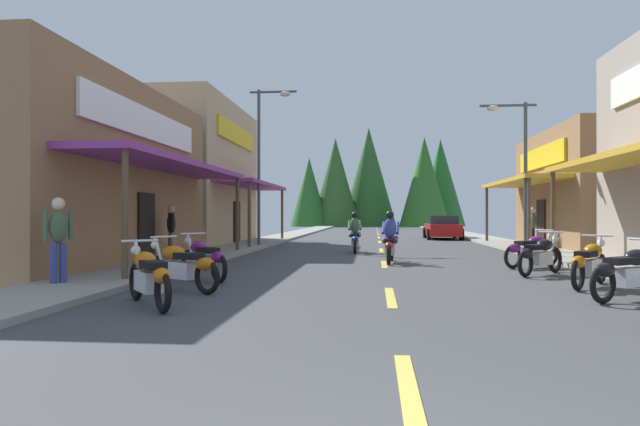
{
  "coord_description": "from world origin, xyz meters",
  "views": [
    {
      "loc": [
        -0.28,
        -2.51,
        1.45
      ],
      "look_at": [
        -2.78,
        22.75,
        1.53
      ],
      "focal_mm": 30.97,
      "sensor_mm": 36.0,
      "label": 1
    }
  ],
  "objects_px": {
    "streetlamp_right": "(516,154)",
    "motorcycle_parked_left_0": "(149,276)",
    "motorcycle_parked_right_4": "(531,250)",
    "motorcycle_parked_left_1": "(181,265)",
    "streetlamp_left": "(265,147)",
    "parked_car_curbside": "(442,227)",
    "motorcycle_parked_left_2": "(203,258)",
    "rider_cruising_trailing": "(355,235)",
    "motorcycle_parked_right_3": "(540,255)",
    "pedestrian_by_shop": "(171,229)",
    "rider_cruising_lead": "(390,241)",
    "pedestrian_strolling": "(533,225)",
    "motorcycle_parked_right_2": "(589,263)",
    "pedestrian_browsing": "(58,235)",
    "motorcycle_parked_right_1": "(629,272)"
  },
  "relations": [
    {
      "from": "streetlamp_right",
      "to": "motorcycle_parked_right_2",
      "type": "relative_size",
      "value": 3.18
    },
    {
      "from": "pedestrian_by_shop",
      "to": "streetlamp_right",
      "type": "bearing_deg",
      "value": 169.18
    },
    {
      "from": "streetlamp_left",
      "to": "streetlamp_right",
      "type": "distance_m",
      "value": 10.5
    },
    {
      "from": "rider_cruising_trailing",
      "to": "streetlamp_right",
      "type": "bearing_deg",
      "value": -90.6
    },
    {
      "from": "motorcycle_parked_right_1",
      "to": "pedestrian_strolling",
      "type": "relative_size",
      "value": 1.02
    },
    {
      "from": "motorcycle_parked_left_2",
      "to": "pedestrian_by_shop",
      "type": "bearing_deg",
      "value": -15.65
    },
    {
      "from": "streetlamp_left",
      "to": "motorcycle_parked_right_2",
      "type": "bearing_deg",
      "value": -54.08
    },
    {
      "from": "pedestrian_by_shop",
      "to": "pedestrian_browsing",
      "type": "distance_m",
      "value": 6.32
    },
    {
      "from": "motorcycle_parked_right_4",
      "to": "parked_car_curbside",
      "type": "height_order",
      "value": "parked_car_curbside"
    },
    {
      "from": "motorcycle_parked_left_1",
      "to": "motorcycle_parked_left_0",
      "type": "bearing_deg",
      "value": 124.8
    },
    {
      "from": "streetlamp_right",
      "to": "pedestrian_browsing",
      "type": "distance_m",
      "value": 16.23
    },
    {
      "from": "motorcycle_parked_left_2",
      "to": "parked_car_curbside",
      "type": "relative_size",
      "value": 0.37
    },
    {
      "from": "motorcycle_parked_right_2",
      "to": "pedestrian_strolling",
      "type": "distance_m",
      "value": 12.29
    },
    {
      "from": "streetlamp_right",
      "to": "motorcycle_parked_left_0",
      "type": "distance_m",
      "value": 16.06
    },
    {
      "from": "motorcycle_parked_right_3",
      "to": "motorcycle_parked_left_0",
      "type": "xyz_separation_m",
      "value": [
        -7.51,
        -5.35,
        0.0
      ]
    },
    {
      "from": "motorcycle_parked_right_2",
      "to": "motorcycle_parked_right_4",
      "type": "xyz_separation_m",
      "value": [
        0.01,
        4.14,
        0.0
      ]
    },
    {
      "from": "motorcycle_parked_right_4",
      "to": "motorcycle_parked_right_3",
      "type": "bearing_deg",
      "value": -134.4
    },
    {
      "from": "streetlamp_right",
      "to": "motorcycle_parked_right_4",
      "type": "height_order",
      "value": "streetlamp_right"
    },
    {
      "from": "motorcycle_parked_right_1",
      "to": "motorcycle_parked_left_0",
      "type": "xyz_separation_m",
      "value": [
        -7.81,
        -1.41,
        0.0
      ]
    },
    {
      "from": "motorcycle_parked_right_4",
      "to": "parked_car_curbside",
      "type": "bearing_deg",
      "value": 55.61
    },
    {
      "from": "rider_cruising_trailing",
      "to": "pedestrian_by_shop",
      "type": "xyz_separation_m",
      "value": [
        -5.51,
        -4.62,
        0.36
      ]
    },
    {
      "from": "pedestrian_by_shop",
      "to": "pedestrian_browsing",
      "type": "height_order",
      "value": "pedestrian_browsing"
    },
    {
      "from": "motorcycle_parked_left_1",
      "to": "motorcycle_parked_left_2",
      "type": "xyz_separation_m",
      "value": [
        -0.12,
        1.74,
        0.0
      ]
    },
    {
      "from": "streetlamp_right",
      "to": "pedestrian_by_shop",
      "type": "bearing_deg",
      "value": -157.28
    },
    {
      "from": "streetlamp_right",
      "to": "rider_cruising_lead",
      "type": "relative_size",
      "value": 2.65
    },
    {
      "from": "motorcycle_parked_right_4",
      "to": "rider_cruising_lead",
      "type": "relative_size",
      "value": 0.84
    },
    {
      "from": "pedestrian_by_shop",
      "to": "parked_car_curbside",
      "type": "xyz_separation_m",
      "value": [
        10.32,
        17.04,
        -0.33
      ]
    },
    {
      "from": "motorcycle_parked_right_3",
      "to": "pedestrian_strolling",
      "type": "height_order",
      "value": "pedestrian_strolling"
    },
    {
      "from": "motorcycle_parked_right_3",
      "to": "parked_car_curbside",
      "type": "relative_size",
      "value": 0.38
    },
    {
      "from": "parked_car_curbside",
      "to": "motorcycle_parked_left_2",
      "type": "bearing_deg",
      "value": 160.75
    },
    {
      "from": "motorcycle_parked_right_2",
      "to": "rider_cruising_trailing",
      "type": "relative_size",
      "value": 0.83
    },
    {
      "from": "motorcycle_parked_left_0",
      "to": "motorcycle_parked_left_1",
      "type": "bearing_deg",
      "value": -34.85
    },
    {
      "from": "streetlamp_right",
      "to": "motorcycle_parked_right_1",
      "type": "bearing_deg",
      "value": -95.15
    },
    {
      "from": "motorcycle_parked_left_2",
      "to": "rider_cruising_lead",
      "type": "distance_m",
      "value": 6.44
    },
    {
      "from": "motorcycle_parked_right_4",
      "to": "motorcycle_parked_left_2",
      "type": "relative_size",
      "value": 1.12
    },
    {
      "from": "motorcycle_parked_left_2",
      "to": "pedestrian_strolling",
      "type": "distance_m",
      "value": 15.58
    },
    {
      "from": "rider_cruising_lead",
      "to": "parked_car_curbside",
      "type": "bearing_deg",
      "value": -7.13
    },
    {
      "from": "motorcycle_parked_right_4",
      "to": "rider_cruising_trailing",
      "type": "relative_size",
      "value": 0.84
    },
    {
      "from": "motorcycle_parked_left_0",
      "to": "pedestrian_browsing",
      "type": "relative_size",
      "value": 0.97
    },
    {
      "from": "rider_cruising_lead",
      "to": "motorcycle_parked_right_4",
      "type": "bearing_deg",
      "value": -101.27
    },
    {
      "from": "parked_car_curbside",
      "to": "rider_cruising_trailing",
      "type": "bearing_deg",
      "value": 159.44
    },
    {
      "from": "motorcycle_parked_right_2",
      "to": "motorcycle_parked_right_3",
      "type": "height_order",
      "value": "same"
    },
    {
      "from": "pedestrian_by_shop",
      "to": "motorcycle_parked_left_0",
      "type": "bearing_deg",
      "value": 74.97
    },
    {
      "from": "motorcycle_parked_left_2",
      "to": "rider_cruising_lead",
      "type": "xyz_separation_m",
      "value": [
        4.24,
        4.85,
        0.17
      ]
    },
    {
      "from": "streetlamp_left",
      "to": "motorcycle_parked_left_0",
      "type": "distance_m",
      "value": 16.19
    },
    {
      "from": "motorcycle_parked_right_2",
      "to": "motorcycle_parked_left_2",
      "type": "relative_size",
      "value": 1.11
    },
    {
      "from": "motorcycle_parked_left_0",
      "to": "pedestrian_strolling",
      "type": "relative_size",
      "value": 0.98
    },
    {
      "from": "motorcycle_parked_left_2",
      "to": "rider_cruising_trailing",
      "type": "xyz_separation_m",
      "value": [
        3.01,
        9.26,
        0.17
      ]
    },
    {
      "from": "motorcycle_parked_left_0",
      "to": "pedestrian_strolling",
      "type": "height_order",
      "value": "pedestrian_strolling"
    },
    {
      "from": "streetlamp_right",
      "to": "rider_cruising_trailing",
      "type": "xyz_separation_m",
      "value": [
        -6.07,
        -0.24,
        -3.09
      ]
    }
  ]
}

